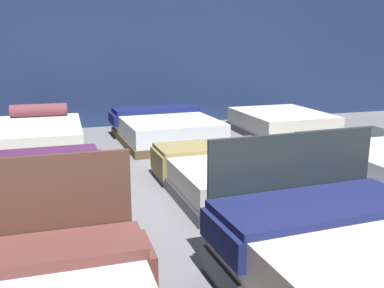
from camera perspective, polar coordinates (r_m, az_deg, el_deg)
The scene contains 9 objects.
ground_plane at distance 5.49m, azimuth 4.30°, elevation -5.92°, with size 18.00×18.00×0.02m, color slate.
showroom_back_wall at distance 9.59m, azimuth -5.94°, elevation 12.97°, with size 18.00×0.06×3.50m, color navy.
bed_1 at distance 3.16m, azimuth 22.98°, elevation -16.30°, with size 1.74×2.24×1.07m.
bed_3 at distance 5.01m, azimuth -19.52°, elevation -5.79°, with size 1.55×1.92×0.50m.
bed_4 at distance 5.42m, azimuth 4.83°, elevation -3.82°, with size 1.57×1.99×0.44m.
bed_5 at distance 6.51m, azimuth 22.83°, elevation -1.84°, with size 1.57×2.00×0.47m.
bed_6 at distance 7.76m, azimuth -19.43°, elevation 0.92°, with size 1.50×2.19×0.68m.
bed_7 at distance 7.99m, azimuth -3.44°, elevation 2.03°, with size 1.80×2.19×0.53m.
bed_8 at distance 8.80m, azimuth 11.61°, elevation 2.69°, with size 1.61×1.93×0.44m.
Camera 1 is at (-1.94, -4.81, 1.79)m, focal length 40.82 mm.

